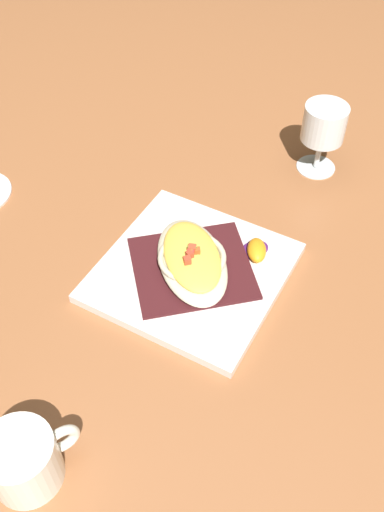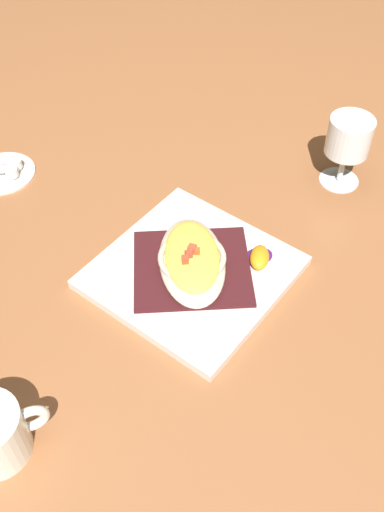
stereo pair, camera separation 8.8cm
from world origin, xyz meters
name	(u,v)px [view 1 (the left image)]	position (x,y,z in m)	size (l,w,h in m)	color
ground_plane	(192,275)	(0.00, 0.00, 0.00)	(2.60, 2.60, 0.00)	#9E6039
square_plate	(192,272)	(0.00, 0.00, 0.01)	(0.27, 0.27, 0.02)	white
folded_napkin	(192,268)	(0.00, 0.00, 0.02)	(0.16, 0.18, 0.01)	#411619
gratin_dish	(192,259)	(0.00, 0.00, 0.04)	(0.21, 0.18, 0.05)	beige
orange_garnish	(256,250)	(0.06, -0.09, 0.02)	(0.07, 0.06, 0.02)	#4C1A5E
coffee_mug	(25,462)	(-0.36, 0.09, 0.04)	(0.10, 0.09, 0.08)	white
stemmed_glass	(324,127)	(0.32, -0.14, 0.09)	(0.08, 0.08, 0.13)	white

